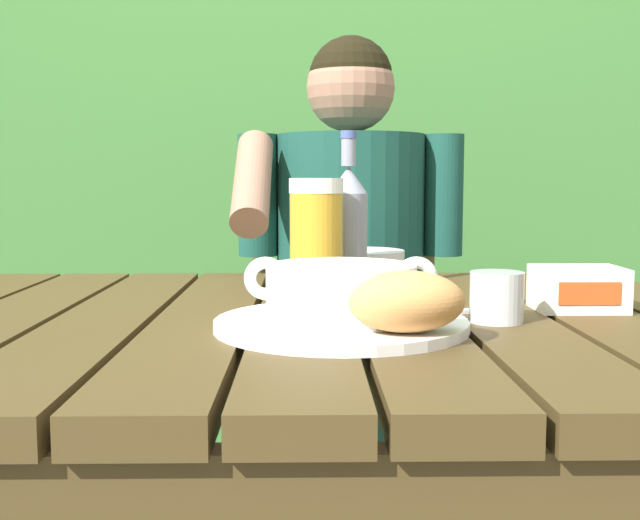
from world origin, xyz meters
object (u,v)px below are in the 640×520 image
at_px(chair_near_diner, 346,363).
at_px(diner_bowl, 363,265).
at_px(soup_bowl, 341,290).
at_px(beer_glass, 316,238).
at_px(bread_roll, 406,301).
at_px(beer_bottle, 348,225).
at_px(person_eating, 350,279).
at_px(water_glass_small, 497,297).
at_px(serving_plate, 341,324).
at_px(table_knife, 443,311).
at_px(butter_tub, 578,289).

xyz_separation_m(chair_near_diner, diner_bowl, (-0.00, -0.54, 0.30)).
bearing_deg(soup_bowl, diner_bowl, 82.60).
height_order(chair_near_diner, beer_glass, chair_near_diner).
relative_size(bread_roll, beer_glass, 0.77).
bearing_deg(beer_bottle, chair_near_diner, 87.30).
bearing_deg(chair_near_diner, person_eating, -90.80).
relative_size(chair_near_diner, water_glass_small, 16.24).
relative_size(chair_near_diner, beer_bottle, 4.30).
bearing_deg(water_glass_small, person_eating, 100.70).
relative_size(person_eating, serving_plate, 4.27).
height_order(beer_bottle, table_knife, beer_bottle).
height_order(person_eating, soup_bowl, person_eating).
bearing_deg(table_knife, diner_bowl, 103.36).
bearing_deg(table_knife, bread_roll, -111.84).
relative_size(person_eating, water_glass_small, 19.27).
relative_size(person_eating, diner_bowl, 8.81).
xyz_separation_m(beer_glass, diner_bowl, (0.08, 0.20, -0.06)).
bearing_deg(beer_bottle, table_knife, -62.79).
distance_m(person_eating, beer_glass, 0.56).
bearing_deg(serving_plate, person_eating, 86.06).
height_order(person_eating, serving_plate, person_eating).
distance_m(chair_near_diner, table_knife, 0.92).
relative_size(soup_bowl, water_glass_small, 3.43).
bearing_deg(bread_roll, water_glass_small, 43.73).
relative_size(serving_plate, beer_glass, 1.69).
bearing_deg(beer_glass, beer_bottle, 56.67).
xyz_separation_m(soup_bowl, water_glass_small, (0.19, 0.04, -0.01)).
distance_m(chair_near_diner, beer_bottle, 0.76).
relative_size(butter_tub, table_knife, 0.72).
xyz_separation_m(serving_plate, soup_bowl, (0.00, -0.00, 0.04)).
bearing_deg(bread_roll, table_knife, 68.16).
relative_size(beer_bottle, water_glass_small, 3.77).
distance_m(soup_bowl, table_knife, 0.17).
bearing_deg(beer_glass, water_glass_small, -41.54).
bearing_deg(water_glass_small, butter_tub, 32.68).
bearing_deg(soup_bowl, butter_tub, 21.46).
distance_m(beer_glass, butter_tub, 0.37).
bearing_deg(chair_near_diner, serving_plate, -93.29).
xyz_separation_m(bread_roll, diner_bowl, (-0.01, 0.51, -0.02)).
xyz_separation_m(beer_glass, water_glass_small, (0.22, -0.19, -0.06)).
xyz_separation_m(beer_bottle, table_knife, (0.11, -0.21, -0.10)).
height_order(beer_glass, table_knife, beer_glass).
distance_m(soup_bowl, beer_glass, 0.24).
height_order(beer_glass, diner_bowl, beer_glass).
bearing_deg(person_eating, butter_tub, -67.68).
bearing_deg(diner_bowl, soup_bowl, -97.40).
distance_m(table_knife, diner_bowl, 0.34).
bearing_deg(diner_bowl, beer_bottle, -104.65).
distance_m(serving_plate, soup_bowl, 0.04).
xyz_separation_m(chair_near_diner, beer_glass, (-0.08, -0.74, 0.36)).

